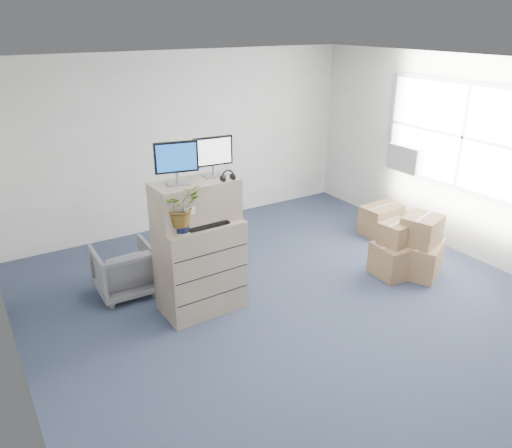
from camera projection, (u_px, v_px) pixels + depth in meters
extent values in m
plane|color=#29354A|center=(313.00, 320.00, 5.79)|extent=(7.00, 7.00, 0.00)
cube|color=silver|center=(182.00, 142.00, 8.00)|extent=(6.00, 0.02, 2.80)
cube|color=silver|center=(495.00, 166.00, 6.71)|extent=(0.02, 7.00, 2.80)
cube|color=gray|center=(464.00, 137.00, 6.96)|extent=(0.06, 2.72, 1.52)
cube|color=white|center=(463.00, 137.00, 6.94)|extent=(0.01, 2.60, 1.40)
cube|color=silver|center=(407.00, 158.00, 7.82)|extent=(0.24, 0.60, 0.40)
cube|color=gray|center=(201.00, 266.00, 5.83)|extent=(0.97, 0.61, 1.11)
cube|color=gray|center=(195.00, 201.00, 5.57)|extent=(0.97, 0.51, 0.48)
cube|color=#99999E|center=(178.00, 183.00, 5.38)|extent=(0.28, 0.23, 0.02)
cylinder|color=#99999E|center=(178.00, 177.00, 5.35)|extent=(0.04, 0.04, 0.11)
cube|color=black|center=(176.00, 157.00, 5.26)|extent=(0.47, 0.13, 0.34)
cube|color=navy|center=(177.00, 158.00, 5.25)|extent=(0.42, 0.09, 0.29)
cube|color=#99999E|center=(214.00, 175.00, 5.64)|extent=(0.25, 0.20, 0.02)
cylinder|color=#99999E|center=(214.00, 170.00, 5.62)|extent=(0.04, 0.04, 0.11)
cube|color=black|center=(213.00, 151.00, 5.53)|extent=(0.46, 0.08, 0.33)
cube|color=white|center=(214.00, 152.00, 5.52)|extent=(0.41, 0.05, 0.28)
torus|color=black|center=(228.00, 176.00, 5.49)|extent=(0.15, 0.02, 0.15)
cube|color=black|center=(203.00, 224.00, 5.53)|extent=(0.56, 0.24, 0.03)
ellipsoid|color=silver|center=(224.00, 218.00, 5.71)|extent=(0.12, 0.08, 0.04)
cylinder|color=#94989C|center=(200.00, 210.00, 5.64)|extent=(0.07, 0.07, 0.25)
cube|color=silver|center=(192.00, 221.00, 5.62)|extent=(0.06, 0.05, 0.02)
cube|color=black|center=(192.00, 216.00, 5.60)|extent=(0.06, 0.03, 0.11)
cube|color=black|center=(220.00, 211.00, 5.87)|extent=(0.23, 0.19, 0.06)
cube|color=#3A8DC7|center=(222.00, 203.00, 5.88)|extent=(0.28, 0.20, 0.10)
cylinder|color=#97AA88|center=(182.00, 232.00, 5.36)|extent=(0.20, 0.20, 0.02)
cylinder|color=black|center=(181.00, 225.00, 5.33)|extent=(0.17, 0.17, 0.13)
imported|color=#235618|center=(180.00, 210.00, 5.26)|extent=(0.47, 0.51, 0.35)
imported|color=slate|center=(124.00, 268.00, 6.24)|extent=(0.70, 0.66, 0.71)
cube|color=#866141|center=(398.00, 259.00, 6.76)|extent=(0.67, 0.53, 0.44)
cube|color=#866141|center=(419.00, 258.00, 6.76)|extent=(0.79, 0.75, 0.45)
cube|color=#866141|center=(397.00, 233.00, 6.63)|extent=(0.47, 0.40, 0.30)
cube|color=#866141|center=(422.00, 230.00, 6.61)|extent=(0.60, 0.56, 0.38)
cube|color=#866141|center=(381.00, 219.00, 8.04)|extent=(0.67, 0.45, 0.46)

